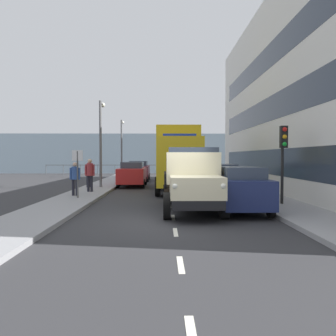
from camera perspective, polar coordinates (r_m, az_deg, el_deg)
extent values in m
plane|color=#2D2D30|center=(20.54, 0.20, -4.01)|extent=(80.00, 80.00, 0.00)
cube|color=gray|center=(21.11, 12.73, -3.69)|extent=(2.21, 42.48, 0.15)
cube|color=gray|center=(20.97, -12.41, -3.73)|extent=(2.21, 42.48, 0.15)
cube|color=silver|center=(7.08, 2.04, -15.32)|extent=(0.12, 1.10, 0.01)
cube|color=silver|center=(9.91, 1.22, -10.32)|extent=(0.12, 1.10, 0.01)
cube|color=silver|center=(12.24, 0.84, -7.98)|extent=(0.12, 1.10, 0.01)
cube|color=silver|center=(14.99, 0.55, -6.17)|extent=(0.12, 1.10, 0.01)
cube|color=silver|center=(17.26, 0.38, -5.11)|extent=(0.12, 1.10, 0.01)
cube|color=silver|center=(20.15, 0.22, -4.11)|extent=(0.12, 1.10, 0.01)
cube|color=silver|center=(22.60, 0.12, -3.47)|extent=(0.12, 1.10, 0.01)
cube|color=silver|center=(25.41, 0.03, -2.88)|extent=(0.12, 1.10, 0.01)
cube|color=silver|center=(28.21, -0.05, -2.41)|extent=(0.12, 1.10, 0.01)
cube|color=silver|center=(31.18, -0.11, -2.01)|extent=(0.12, 1.10, 0.01)
cube|color=silver|center=(34.13, -0.16, -1.67)|extent=(0.12, 1.10, 0.01)
cube|color=silver|center=(36.41, -0.20, -1.45)|extent=(0.12, 1.10, 0.01)
cube|color=silver|center=(39.00, -0.23, -1.24)|extent=(0.12, 1.10, 0.01)
cube|color=silver|center=(22.97, 24.15, 10.79)|extent=(6.97, 27.38, 11.46)
cube|color=#2D3847|center=(21.47, 15.61, 0.99)|extent=(0.08, 23.28, 1.40)
cube|color=#2D3847|center=(21.64, 15.68, 8.96)|extent=(0.08, 23.28, 1.40)
cube|color=#2D3847|center=(22.21, 15.75, 16.66)|extent=(0.08, 23.28, 1.40)
cube|color=gray|center=(44.68, -0.29, 2.36)|extent=(80.00, 0.80, 5.00)
cylinder|color=#4C5156|center=(43.53, 18.50, -0.23)|extent=(0.08, 0.08, 1.20)
cylinder|color=#4C5156|center=(42.91, 15.98, -0.23)|extent=(0.08, 0.08, 1.20)
cylinder|color=#4C5156|center=(42.38, 13.39, -0.23)|extent=(0.08, 0.08, 1.20)
cylinder|color=#4C5156|center=(41.94, 10.74, -0.24)|extent=(0.08, 0.08, 1.20)
cylinder|color=#4C5156|center=(41.59, 8.04, -0.24)|extent=(0.08, 0.08, 1.20)
cylinder|color=#4C5156|center=(41.33, 5.30, -0.24)|extent=(0.08, 0.08, 1.20)
cylinder|color=#4C5156|center=(41.17, 2.53, -0.25)|extent=(0.08, 0.08, 1.20)
cylinder|color=#4C5156|center=(41.10, -0.26, -0.25)|extent=(0.08, 0.08, 1.20)
cylinder|color=#4C5156|center=(41.14, -3.04, -0.25)|extent=(0.08, 0.08, 1.20)
cylinder|color=#4C5156|center=(41.27, -5.82, -0.25)|extent=(0.08, 0.08, 1.20)
cylinder|color=#4C5156|center=(41.49, -8.57, -0.25)|extent=(0.08, 0.08, 1.20)
cylinder|color=#4C5156|center=(41.81, -11.29, -0.25)|extent=(0.08, 0.08, 1.20)
cylinder|color=#4C5156|center=(42.22, -13.96, -0.25)|extent=(0.08, 0.08, 1.20)
cylinder|color=#4C5156|center=(42.73, -16.57, -0.24)|extent=(0.08, 0.08, 1.20)
cylinder|color=#4C5156|center=(43.32, -19.11, -0.24)|extent=(0.08, 0.08, 1.20)
cube|color=#4C5156|center=(41.09, -0.26, 0.48)|extent=(28.00, 0.08, 0.08)
cube|color=black|center=(13.53, 3.85, -4.50)|extent=(1.64, 5.60, 0.30)
cube|color=beige|center=(11.65, 4.58, -3.05)|extent=(1.72, 1.90, 0.70)
cube|color=silver|center=(10.77, 5.02, -3.61)|extent=(1.16, 0.08, 0.56)
sphere|color=white|center=(10.85, 8.89, -2.90)|extent=(0.20, 0.20, 0.20)
sphere|color=white|center=(10.71, 1.10, -2.94)|extent=(0.20, 0.20, 0.20)
cube|color=beige|center=(13.12, 3.98, 0.01)|extent=(1.93, 1.34, 1.15)
cube|color=#2D3847|center=(13.12, 3.98, 2.09)|extent=(1.78, 1.23, 0.56)
cube|color=#2D2319|center=(14.84, 3.44, -3.04)|extent=(2.10, 2.80, 0.16)
cube|color=black|center=(14.93, 7.31, -1.80)|extent=(0.08, 2.80, 0.56)
cube|color=black|center=(14.78, -0.46, -1.82)|extent=(0.08, 2.80, 0.56)
cylinder|color=black|center=(12.02, 9.12, -6.04)|extent=(0.24, 0.90, 0.90)
cylinder|color=black|center=(11.84, -0.19, -6.13)|extent=(0.24, 0.90, 0.90)
cylinder|color=black|center=(15.17, 7.04, -4.39)|extent=(0.24, 0.90, 0.90)
cylinder|color=black|center=(15.04, -0.30, -4.43)|extent=(0.24, 0.90, 0.90)
cube|color=gold|center=(18.51, 1.87, 0.99)|extent=(2.40, 2.21, 2.60)
cube|color=#2D3847|center=(18.51, 1.87, 2.76)|extent=(2.20, 2.04, 0.80)
cube|color=#1933B2|center=(18.54, 1.88, 5.32)|extent=(1.75, 0.20, 0.16)
cube|color=gold|center=(22.50, 1.41, 2.54)|extent=(2.50, 5.95, 3.00)
cube|color=black|center=(21.61, 1.50, -1.86)|extent=(2.00, 8.07, 0.36)
cylinder|color=black|center=(18.74, 5.38, -2.98)|extent=(0.28, 1.04, 1.04)
cylinder|color=black|center=(18.64, -1.68, -3.00)|extent=(0.28, 1.04, 1.04)
cylinder|color=black|center=(22.33, 4.39, -2.21)|extent=(0.28, 1.04, 1.04)
cylinder|color=black|center=(22.24, -1.52, -2.22)|extent=(0.28, 1.04, 1.04)
cylinder|color=black|center=(24.44, 3.95, -1.86)|extent=(0.28, 1.04, 1.04)
cylinder|color=black|center=(24.36, -1.45, -1.87)|extent=(0.28, 1.04, 1.04)
cube|color=navy|center=(13.44, 11.53, -3.72)|extent=(1.70, 3.81, 1.00)
cube|color=#2D3847|center=(13.19, 11.74, -0.73)|extent=(1.40, 2.09, 0.42)
cylinder|color=black|center=(14.51, 7.39, -5.27)|extent=(0.18, 0.60, 0.60)
cylinder|color=black|center=(14.82, 13.62, -5.16)|extent=(0.18, 0.60, 0.60)
cylinder|color=black|center=(12.20, 8.96, -6.63)|extent=(0.18, 0.60, 0.60)
cylinder|color=black|center=(12.57, 16.30, -6.43)|extent=(0.18, 0.60, 0.60)
cube|color=slate|center=(18.42, 8.18, -2.21)|extent=(1.81, 4.19, 1.00)
cube|color=#2D3847|center=(18.18, 8.28, -0.02)|extent=(1.48, 2.31, 0.42)
cylinder|color=black|center=(19.63, 5.10, -3.41)|extent=(0.18, 0.60, 0.60)
cylinder|color=black|center=(19.88, 10.04, -3.36)|extent=(0.18, 0.60, 0.60)
cylinder|color=black|center=(17.06, 5.99, -4.20)|extent=(0.18, 0.60, 0.60)
cylinder|color=black|center=(17.34, 11.64, -4.13)|extent=(0.18, 0.60, 0.60)
cube|color=#1E6670|center=(24.08, 6.07, -1.25)|extent=(1.70, 4.40, 1.00)
cube|color=#2D3847|center=(23.86, 6.13, 0.43)|extent=(1.40, 2.42, 0.42)
cylinder|color=black|center=(25.39, 3.89, -2.22)|extent=(0.18, 0.60, 0.60)
cylinder|color=black|center=(25.57, 7.51, -2.20)|extent=(0.18, 0.60, 0.60)
cylinder|color=black|center=(22.68, 4.44, -2.70)|extent=(0.18, 0.60, 0.60)
cylinder|color=black|center=(22.88, 8.48, -2.68)|extent=(0.18, 0.60, 0.60)
cube|color=#B21E1E|center=(24.90, -5.76, -1.15)|extent=(1.78, 4.57, 1.00)
cube|color=#2D3847|center=(25.08, -5.72, 0.50)|extent=(1.46, 2.51, 0.42)
cylinder|color=black|center=(23.47, -4.00, -2.55)|extent=(0.18, 0.60, 0.60)
cylinder|color=black|center=(23.62, -8.10, -2.53)|extent=(0.18, 0.60, 0.60)
cylinder|color=black|center=(26.29, -3.65, -2.08)|extent=(0.18, 0.60, 0.60)
cylinder|color=black|center=(26.43, -7.31, -2.07)|extent=(0.18, 0.60, 0.60)
cube|color=maroon|center=(30.70, -4.80, -0.58)|extent=(1.79, 4.36, 1.00)
cube|color=#2D3847|center=(30.88, -4.78, 0.75)|extent=(1.47, 2.40, 0.42)
cylinder|color=black|center=(29.33, -3.33, -1.67)|extent=(0.18, 0.60, 0.60)
cylinder|color=black|center=(29.46, -6.64, -1.67)|extent=(0.18, 0.60, 0.60)
cylinder|color=black|center=(32.02, -3.11, -1.38)|extent=(0.18, 0.60, 0.60)
cylinder|color=black|center=(32.14, -6.14, -1.37)|extent=(0.18, 0.60, 0.60)
cylinder|color=black|center=(18.20, -14.52, -3.07)|extent=(0.14, 0.14, 0.81)
cylinder|color=black|center=(18.24, -15.07, -3.06)|extent=(0.14, 0.14, 0.81)
cylinder|color=#2D4C8C|center=(18.17, -14.82, -0.79)|extent=(0.34, 0.34, 0.64)
cylinder|color=#2D4C8C|center=(18.12, -14.14, -0.90)|extent=(0.09, 0.09, 0.59)
cylinder|color=#2D4C8C|center=(18.23, -15.49, -0.89)|extent=(0.09, 0.09, 0.59)
sphere|color=tan|center=(18.16, -14.83, 0.56)|extent=(0.22, 0.22, 0.22)
cylinder|color=black|center=(20.10, -12.26, -2.49)|extent=(0.14, 0.14, 0.88)
cylinder|color=black|center=(20.13, -12.76, -2.48)|extent=(0.14, 0.14, 0.88)
cylinder|color=maroon|center=(20.07, -12.52, -0.23)|extent=(0.34, 0.34, 0.70)
cylinder|color=maroon|center=(20.03, -11.91, -0.33)|extent=(0.09, 0.09, 0.64)
cylinder|color=maroon|center=(20.12, -13.13, -0.33)|extent=(0.09, 0.09, 0.64)
sphere|color=tan|center=(20.06, -12.53, 1.11)|extent=(0.24, 0.24, 0.24)
cylinder|color=black|center=(23.01, -12.45, -2.08)|extent=(0.14, 0.14, 0.77)
cylinder|color=black|center=(23.05, -12.89, -2.08)|extent=(0.14, 0.14, 0.77)
cylinder|color=maroon|center=(22.99, -12.68, -0.36)|extent=(0.34, 0.34, 0.61)
cylinder|color=maroon|center=(22.95, -12.15, -0.43)|extent=(0.09, 0.09, 0.56)
cylinder|color=maroon|center=(23.04, -13.22, -0.43)|extent=(0.09, 0.09, 0.56)
sphere|color=tan|center=(22.98, -12.69, 0.67)|extent=(0.21, 0.21, 0.21)
cylinder|color=black|center=(15.29, 17.99, 0.47)|extent=(0.12, 0.12, 3.20)
cube|color=black|center=(15.17, 18.20, 4.80)|extent=(0.28, 0.24, 0.90)
sphere|color=red|center=(15.08, 18.36, 5.96)|extent=(0.18, 0.18, 0.18)
sphere|color=orange|center=(15.06, 18.35, 4.82)|extent=(0.18, 0.18, 0.18)
sphere|color=green|center=(15.04, 18.34, 3.68)|extent=(0.18, 0.18, 0.18)
cylinder|color=#59595B|center=(23.17, -10.86, 3.86)|extent=(0.16, 0.16, 5.54)
cylinder|color=#59595B|center=(23.85, -10.71, 10.25)|extent=(0.10, 0.90, 0.10)
sphere|color=silver|center=(24.28, -10.52, 9.98)|extent=(0.32, 0.32, 0.32)
cylinder|color=#59595B|center=(35.01, -7.52, 3.18)|extent=(0.16, 0.16, 5.55)
cylinder|color=#59595B|center=(35.62, -7.45, 7.47)|extent=(0.10, 0.90, 0.10)
sphere|color=silver|center=(36.06, -7.37, 7.33)|extent=(0.32, 0.32, 0.32)
cylinder|color=#4C4C4C|center=(17.09, -14.41, -1.05)|extent=(0.07, 0.07, 2.20)
cube|color=silver|center=(17.07, -14.44, 1.97)|extent=(0.50, 0.04, 0.50)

